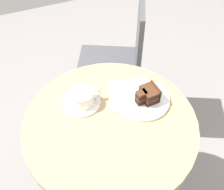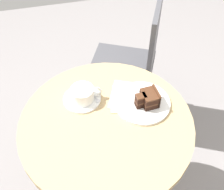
# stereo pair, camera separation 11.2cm
# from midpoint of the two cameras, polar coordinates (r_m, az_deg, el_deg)

# --- Properties ---
(cafe_table) EXTENTS (0.68, 0.68, 0.75)m
(cafe_table) POSITION_cam_midpoint_polar(r_m,az_deg,el_deg) (1.20, -3.05, -9.46)
(cafe_table) COLOR tan
(cafe_table) RESTS_ON ground
(saucer) EXTENTS (0.16, 0.16, 0.01)m
(saucer) POSITION_cam_midpoint_polar(r_m,az_deg,el_deg) (1.16, -8.93, -1.60)
(saucer) COLOR white
(saucer) RESTS_ON cafe_table
(coffee_cup) EXTENTS (0.13, 0.09, 0.06)m
(coffee_cup) POSITION_cam_midpoint_polar(r_m,az_deg,el_deg) (1.13, -8.80, -0.58)
(coffee_cup) COLOR white
(coffee_cup) RESTS_ON saucer
(teaspoon) EXTENTS (0.04, 0.10, 0.00)m
(teaspoon) POSITION_cam_midpoint_polar(r_m,az_deg,el_deg) (1.15, -6.38, -0.89)
(teaspoon) COLOR silver
(teaspoon) RESTS_ON saucer
(cake_plate) EXTENTS (0.23, 0.23, 0.01)m
(cake_plate) POSITION_cam_midpoint_polar(r_m,az_deg,el_deg) (1.15, 3.37, -1.00)
(cake_plate) COLOR white
(cake_plate) RESTS_ON cafe_table
(cake_slice) EXTENTS (0.09, 0.08, 0.07)m
(cake_slice) POSITION_cam_midpoint_polar(r_m,az_deg,el_deg) (1.12, 4.57, -0.05)
(cake_slice) COLOR black
(cake_slice) RESTS_ON cake_plate
(fork) EXTENTS (0.10, 0.11, 0.00)m
(fork) POSITION_cam_midpoint_polar(r_m,az_deg,el_deg) (1.12, 0.65, -2.39)
(fork) COLOR silver
(fork) RESTS_ON cake_plate
(napkin) EXTENTS (0.21, 0.22, 0.00)m
(napkin) POSITION_cam_midpoint_polar(r_m,az_deg,el_deg) (1.17, 0.70, -0.27)
(napkin) COLOR beige
(napkin) RESTS_ON cafe_table
(cafe_chair) EXTENTS (0.51, 0.51, 0.91)m
(cafe_chair) POSITION_cam_midpoint_polar(r_m,az_deg,el_deg) (1.67, 0.29, 7.68)
(cafe_chair) COLOR #4C4C51
(cafe_chair) RESTS_ON ground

